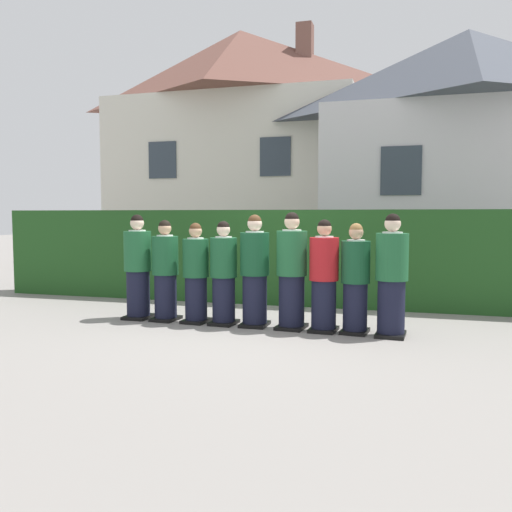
% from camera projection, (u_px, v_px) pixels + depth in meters
% --- Properties ---
extents(ground_plane, '(60.00, 60.00, 0.00)m').
position_uv_depth(ground_plane, '(256.00, 326.00, 8.01)').
color(ground_plane, gray).
extents(student_front_row_0, '(0.43, 0.48, 1.66)m').
position_uv_depth(student_front_row_0, '(138.00, 269.00, 8.57)').
color(student_front_row_0, black).
rests_on(student_front_row_0, ground).
extents(student_front_row_1, '(0.41, 0.47, 1.58)m').
position_uv_depth(student_front_row_1, '(165.00, 273.00, 8.41)').
color(student_front_row_1, black).
rests_on(student_front_row_1, ground).
extents(student_front_row_2, '(0.40, 0.47, 1.53)m').
position_uv_depth(student_front_row_2, '(196.00, 275.00, 8.25)').
color(student_front_row_2, black).
rests_on(student_front_row_2, ground).
extents(student_front_row_3, '(0.41, 0.51, 1.56)m').
position_uv_depth(student_front_row_3, '(224.00, 275.00, 8.11)').
color(student_front_row_3, black).
rests_on(student_front_row_3, ground).
extents(student_front_row_4, '(0.43, 0.52, 1.66)m').
position_uv_depth(student_front_row_4, '(255.00, 273.00, 7.98)').
color(student_front_row_4, black).
rests_on(student_front_row_4, ground).
extents(student_front_row_5, '(0.44, 0.52, 1.69)m').
position_uv_depth(student_front_row_5, '(292.00, 273.00, 7.79)').
color(student_front_row_5, black).
rests_on(student_front_row_5, ground).
extents(student_in_red_blazer, '(0.41, 0.52, 1.59)m').
position_uv_depth(student_in_red_blazer, '(324.00, 278.00, 7.61)').
color(student_in_red_blazer, black).
rests_on(student_in_red_blazer, ground).
extents(student_front_row_7, '(0.40, 0.48, 1.54)m').
position_uv_depth(student_front_row_7, '(355.00, 281.00, 7.50)').
color(student_front_row_7, black).
rests_on(student_front_row_7, ground).
extents(student_front_row_8, '(0.44, 0.54, 1.67)m').
position_uv_depth(student_front_row_8, '(392.00, 278.00, 7.30)').
color(student_front_row_8, black).
rests_on(student_front_row_8, ground).
extents(hedge, '(11.73, 0.70, 1.75)m').
position_uv_depth(hedge, '(289.00, 257.00, 10.04)').
color(hedge, '#214C1E').
rests_on(hedge, ground).
extents(school_building_main, '(8.28, 4.72, 7.67)m').
position_uv_depth(school_building_main, '(241.00, 146.00, 17.87)').
color(school_building_main, beige).
rests_on(school_building_main, ground).
extents(school_building_annex, '(7.27, 4.72, 6.33)m').
position_uv_depth(school_building_annex, '(466.00, 152.00, 13.80)').
color(school_building_annex, silver).
rests_on(school_building_annex, ground).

